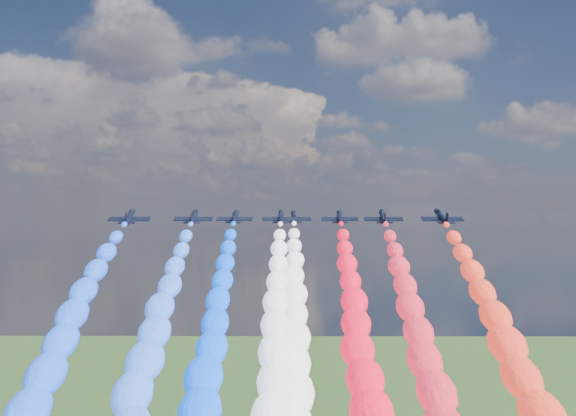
# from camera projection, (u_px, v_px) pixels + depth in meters

# --- Properties ---
(jet_0) EXTENTS (9.20, 12.10, 5.91)m
(jet_0) POSITION_uv_depth(u_px,v_px,m) (129.00, 217.00, 150.06)
(jet_0) COLOR black
(trail_0) EXTENTS (7.19, 94.62, 48.18)m
(trail_0) POSITION_uv_depth(u_px,v_px,m) (51.00, 373.00, 101.46)
(trail_0) COLOR blue
(jet_1) EXTENTS (8.67, 11.72, 5.91)m
(jet_1) POSITION_uv_depth(u_px,v_px,m) (194.00, 217.00, 159.39)
(jet_1) COLOR black
(trail_1) EXTENTS (7.19, 94.62, 48.18)m
(trail_1) POSITION_uv_depth(u_px,v_px,m) (150.00, 360.00, 110.80)
(trail_1) COLOR blue
(jet_2) EXTENTS (8.81, 11.82, 5.91)m
(jet_2) POSITION_uv_depth(u_px,v_px,m) (235.00, 217.00, 170.01)
(jet_2) COLOR black
(trail_2) EXTENTS (7.19, 94.62, 48.18)m
(trail_2) POSITION_uv_depth(u_px,v_px,m) (211.00, 348.00, 121.41)
(trail_2) COLOR #0648FA
(jet_3) EXTENTS (8.61, 11.68, 5.91)m
(jet_3) POSITION_uv_depth(u_px,v_px,m) (281.00, 217.00, 166.74)
(jet_3) COLOR black
(trail_3) EXTENTS (7.19, 94.62, 48.18)m
(trail_3) POSITION_uv_depth(u_px,v_px,m) (276.00, 351.00, 118.14)
(trail_3) COLOR white
(jet_4) EXTENTS (9.00, 11.95, 5.91)m
(jet_4) POSITION_uv_depth(u_px,v_px,m) (294.00, 217.00, 180.24)
(jet_4) COLOR black
(trail_4) EXTENTS (7.19, 94.62, 48.18)m
(trail_4) POSITION_uv_depth(u_px,v_px,m) (294.00, 338.00, 131.65)
(trail_4) COLOR white
(jet_5) EXTENTS (8.95, 11.92, 5.91)m
(jet_5) POSITION_uv_depth(u_px,v_px,m) (340.00, 217.00, 168.72)
(jet_5) COLOR black
(trail_5) EXTENTS (7.19, 94.62, 48.18)m
(trail_5) POSITION_uv_depth(u_px,v_px,m) (358.00, 349.00, 120.12)
(trail_5) COLOR red
(jet_6) EXTENTS (8.72, 11.75, 5.91)m
(jet_6) POSITION_uv_depth(u_px,v_px,m) (383.00, 217.00, 159.89)
(jet_6) COLOR black
(trail_6) EXTENTS (7.19, 94.62, 48.18)m
(trail_6) POSITION_uv_depth(u_px,v_px,m) (422.00, 359.00, 111.29)
(trail_6) COLOR red
(jet_7) EXTENTS (9.15, 12.07, 5.91)m
(jet_7) POSITION_uv_depth(u_px,v_px,m) (442.00, 217.00, 148.21)
(jet_7) COLOR black
(trail_7) EXTENTS (7.19, 94.62, 48.18)m
(trail_7) POSITION_uv_depth(u_px,v_px,m) (514.00, 376.00, 99.62)
(trail_7) COLOR red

